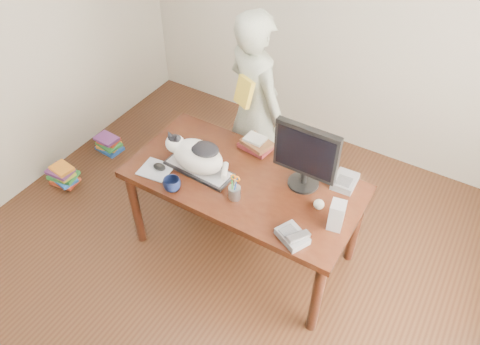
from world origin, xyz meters
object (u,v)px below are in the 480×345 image
Objects in this scene: cat at (196,155)px; speaker at (337,215)px; book_pile_a at (63,175)px; person at (255,108)px; book_stack at (256,144)px; pen_cup at (235,191)px; calculator at (345,181)px; coffee_mug at (172,184)px; keyboard at (199,169)px; mouse at (159,167)px; baseball at (319,204)px; desk at (249,187)px; monitor at (306,155)px; phone at (293,236)px; book_pile_b at (109,144)px.

speaker is (1.01, 0.02, -0.04)m from cat.
book_pile_a is at bearing -172.52° from cat.
book_stack is at bearing 144.61° from person.
person is (-0.35, 0.87, 0.00)m from pen_cup.
coffee_mug is at bearing -149.02° from calculator.
coffee_mug reaches higher than keyboard.
baseball is (1.09, 0.23, 0.01)m from mouse.
coffee_mug is 0.07× the size of person.
cat is at bearing -173.06° from baseball.
calculator is at bearing 91.86° from speaker.
monitor is at bearing 10.66° from desk.
phone is 1.28m from person.
baseball is at bearing -35.88° from monitor.
pen_cup is at bearing -134.46° from monitor.
mouse is (-0.59, -0.04, -0.03)m from pen_cup.
keyboard is 1.00m from speaker.
book_stack reaches higher than mouse.
cat is 0.38m from pen_cup.
calculator is at bearing 108.04° from phone.
baseball is at bearing -8.39° from book_pile_b.
calculator is at bearing 20.51° from desk.
monitor is 0.43m from speaker.
person is (0.02, 0.78, -0.08)m from cat.
desk is 3.20× the size of keyboard.
desk is 8.11× the size of calculator.
pen_cup is 0.81× the size of book_stack.
cat reaches higher than book_pile_b.
cat is (-0.02, -0.00, 0.12)m from keyboard.
mouse is at bearing -148.39° from keyboard.
person is 5.98× the size of book_pile_a.
coffee_mug is at bearing -101.64° from book_stack.
mouse is 0.53× the size of speaker.
person is (-0.22, 0.36, 0.02)m from book_stack.
phone reaches higher than baseball.
keyboard is (-0.31, -0.17, 0.16)m from desk.
mouse is at bearing -157.73° from monitor.
calculator is (-0.08, 0.37, -0.07)m from speaker.
speaker is 2.57m from book_pile_b.
desk is 3.31× the size of monitor.
baseball is (0.03, 0.31, 0.01)m from phone.
desk reaches higher than book_pile_a.
calculator is at bearing 33.81° from monitor.
pen_cup is 1.93m from book_pile_a.
pen_cup is (0.36, -0.09, -0.08)m from cat.
baseball reaches higher than keyboard.
cat is 4.70× the size of mouse.
desk is 0.33m from pen_cup.
phone is 0.61m from calculator.
cat is 1.78× the size of book_pile_a.
phone is 0.88× the size of book_pile_b.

